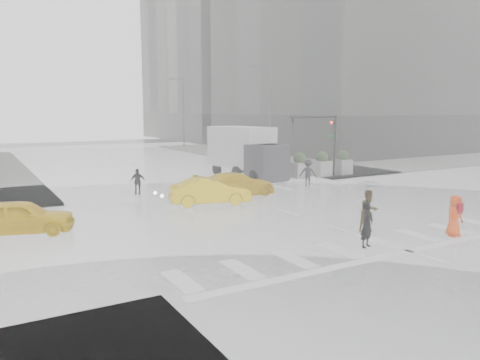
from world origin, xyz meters
TOP-DOWN VIEW (x-y plane):
  - ground at (0.00, 0.00)m, footprint 120.00×120.00m
  - sidewalk_ne at (19.50, 17.50)m, footprint 35.00×35.00m
  - building_ne_far at (29.00, 56.00)m, footprint 26.05×26.05m
  - road_markings at (0.00, 0.00)m, footprint 18.00×48.00m
  - traffic_signal_pole at (9.01, 8.01)m, footprint 4.45×0.42m
  - street_lamp_near at (10.87, 18.00)m, footprint 2.15×0.22m
  - street_lamp_far at (10.87, 38.00)m, footprint 2.15×0.22m
  - planter_west at (7.00, 8.20)m, footprint 1.10×1.10m
  - planter_mid at (9.00, 8.20)m, footprint 1.10×1.10m
  - planter_east at (11.00, 8.20)m, footprint 1.10×1.10m
  - pedestrian_black at (-0.93, -6.18)m, footprint 1.21×1.22m
  - pedestrian_brown at (0.75, -4.61)m, footprint 0.88×0.72m
  - pedestrian_orange at (3.09, -6.80)m, footprint 0.81×0.53m
  - pedestrian_far_a at (-4.69, 8.24)m, footprint 1.00×0.73m
  - pedestrian_far_b at (5.84, 5.78)m, footprint 1.25×1.23m
  - taxi_front at (-11.46, 2.01)m, footprint 4.33×2.74m
  - taxi_mid at (-2.33, 3.58)m, footprint 4.45×2.54m
  - taxi_rear at (-0.02, 4.87)m, footprint 4.26×2.08m
  - box_truck at (4.31, 10.80)m, footprint 2.60×6.92m

SIDE VIEW (x-z plane):
  - ground at x=0.00m, z-range 0.00..0.00m
  - road_markings at x=0.00m, z-range 0.00..0.01m
  - sidewalk_ne at x=19.50m, z-range 0.00..0.15m
  - taxi_front at x=-11.46m, z-range 0.00..1.37m
  - taxi_rear at x=-0.02m, z-range 0.00..1.38m
  - taxi_mid at x=-2.33m, z-range 0.00..1.39m
  - pedestrian_far_a at x=-4.69m, z-range 0.00..1.54m
  - pedestrian_orange at x=3.09m, z-range 0.01..1.64m
  - pedestrian_brown at x=0.75m, z-range 0.00..1.69m
  - pedestrian_far_b at x=5.84m, z-range 0.00..1.75m
  - planter_west at x=7.00m, z-range 0.08..1.88m
  - planter_mid at x=9.00m, z-range 0.08..1.88m
  - planter_east at x=11.00m, z-range 0.08..1.88m
  - pedestrian_black at x=-0.93m, z-range 0.40..2.83m
  - box_truck at x=4.31m, z-range 0.12..3.80m
  - traffic_signal_pole at x=9.01m, z-range 0.97..5.47m
  - street_lamp_near at x=10.87m, z-range 0.45..9.45m
  - street_lamp_far at x=10.87m, z-range 0.45..9.45m
  - building_ne_far at x=29.00m, z-range -1.73..34.27m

